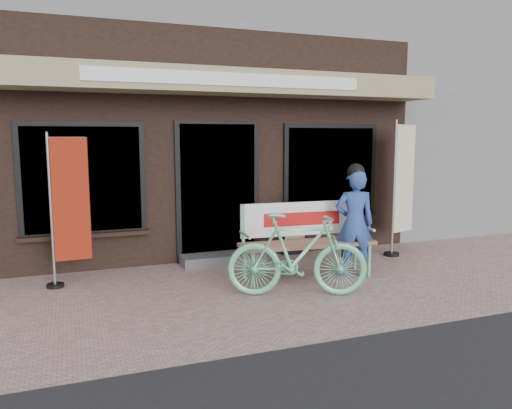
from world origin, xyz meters
name	(u,v)px	position (x,y,z in m)	size (l,w,h in m)	color
ground	(264,296)	(0.00, 0.00, 0.00)	(70.00, 70.00, 0.00)	#A98581
storefront	(177,86)	(0.00, 4.96, 2.99)	(7.00, 6.77, 6.00)	black
neighbor_right_near	(476,106)	(8.50, 5.50, 2.80)	(10.00, 7.00, 5.60)	slate
bench	(305,233)	(0.89, 0.68, 0.61)	(1.94, 0.62, 1.04)	#67C99B
person	(354,221)	(1.53, 0.43, 0.78)	(0.63, 0.52, 1.59)	#2A4893
bicycle	(297,255)	(0.40, -0.11, 0.52)	(0.49, 1.73, 1.04)	#67C99B
nobori_red	(68,208)	(-2.22, 1.33, 1.04)	(0.59, 0.23, 2.02)	gray
nobori_cream	(402,186)	(2.97, 1.31, 1.15)	(0.66, 0.34, 2.22)	gray
menu_stand	(294,230)	(1.28, 1.89, 0.41)	(0.41, 0.14, 0.80)	black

